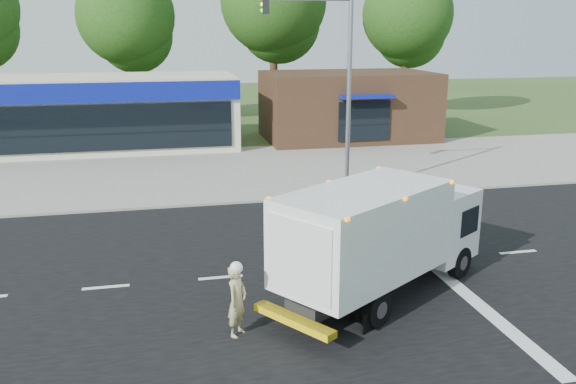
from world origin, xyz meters
name	(u,v)px	position (x,y,z in m)	size (l,w,h in m)	color
ground	(327,269)	(0.00, 0.00, 0.00)	(120.00, 120.00, 0.00)	#385123
road_asphalt	(327,269)	(0.00, 0.00, 0.00)	(60.00, 14.00, 0.02)	black
sidewalk	(272,193)	(0.00, 8.20, 0.06)	(60.00, 2.40, 0.12)	gray
parking_apron	(250,164)	(0.00, 14.00, 0.01)	(60.00, 9.00, 0.02)	gray
lane_markings	(390,283)	(1.35, -1.35, 0.02)	(55.20, 7.00, 0.01)	silver
ems_box_truck	(381,232)	(0.79, -2.01, 1.71)	(6.68, 5.43, 2.96)	black
emergency_worker	(237,299)	(-2.97, -3.24, 0.85)	(0.66, 0.70, 1.73)	tan
retail_strip_mall	(71,113)	(-9.00, 19.93, 2.01)	(18.00, 6.20, 4.00)	beige
brown_storefront	(348,106)	(7.00, 19.98, 2.00)	(10.00, 6.70, 4.00)	#382316
traffic_signal_pole	(333,72)	(2.35, 7.60, 4.92)	(3.51, 0.25, 8.00)	gray
background_trees	(203,15)	(-0.85, 28.16, 7.38)	(36.77, 7.39, 12.10)	#332114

